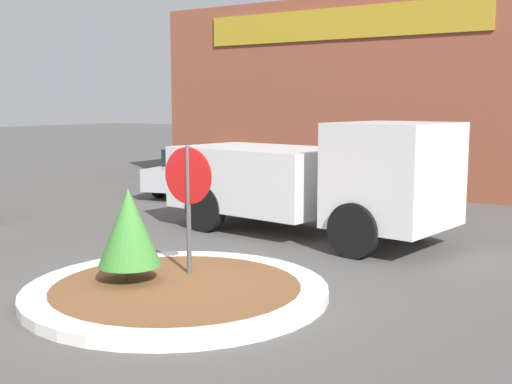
# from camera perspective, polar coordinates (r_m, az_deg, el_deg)

# --- Properties ---
(ground_plane) EXTENTS (120.00, 120.00, 0.00)m
(ground_plane) POSITION_cam_1_polar(r_m,az_deg,el_deg) (9.00, -7.05, -9.12)
(ground_plane) COLOR #514F4C
(traffic_island) EXTENTS (4.17, 4.17, 0.15)m
(traffic_island) POSITION_cam_1_polar(r_m,az_deg,el_deg) (8.98, -7.06, -8.67)
(traffic_island) COLOR silver
(traffic_island) RESTS_ON ground_plane
(stop_sign) EXTENTS (0.83, 0.07, 2.03)m
(stop_sign) POSITION_cam_1_polar(r_m,az_deg,el_deg) (9.31, -6.05, 0.30)
(stop_sign) COLOR #4C4C51
(stop_sign) RESTS_ON ground_plane
(island_shrub) EXTENTS (0.88, 0.88, 1.31)m
(island_shrub) POSITION_cam_1_polar(r_m,az_deg,el_deg) (9.09, -11.22, -3.10)
(island_shrub) COLOR brown
(island_shrub) RESTS_ON traffic_island
(utility_truck) EXTENTS (6.01, 2.98, 2.29)m
(utility_truck) POSITION_cam_1_polar(r_m,az_deg,el_deg) (12.70, 4.99, 1.22)
(utility_truck) COLOR silver
(utility_truck) RESTS_ON ground_plane
(storefront_building) EXTENTS (12.54, 6.07, 5.75)m
(storefront_building) POSITION_cam_1_polar(r_m,az_deg,el_deg) (21.99, 10.52, 8.36)
(storefront_building) COLOR brown
(storefront_building) RESTS_ON ground_plane
(parked_sedan_silver) EXTENTS (2.59, 4.96, 1.35)m
(parked_sedan_silver) POSITION_cam_1_polar(r_m,az_deg,el_deg) (19.19, -4.50, 2.00)
(parked_sedan_silver) COLOR #B7B7BC
(parked_sedan_silver) RESTS_ON ground_plane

